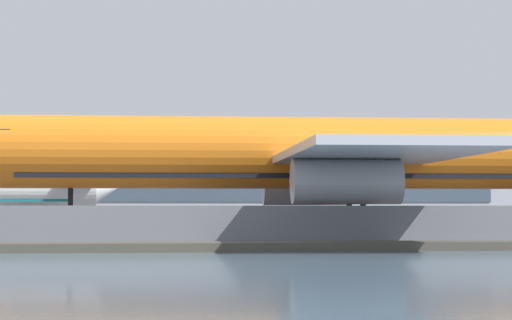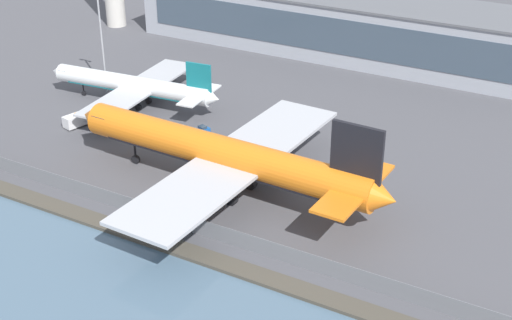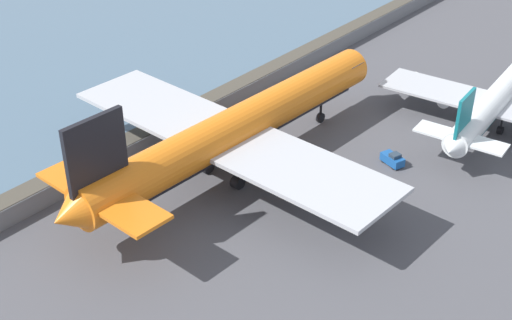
% 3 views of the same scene
% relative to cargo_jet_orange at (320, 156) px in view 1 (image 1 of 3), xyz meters
% --- Properties ---
extents(ground_plane, '(500.00, 500.00, 0.00)m').
position_rel_cargo_jet_orange_xyz_m(ground_plane, '(-4.83, 3.95, -6.16)').
color(ground_plane, '#4C4C51').
extents(shoreline_seawall, '(320.00, 3.00, 0.50)m').
position_rel_cargo_jet_orange_xyz_m(shoreline_seawall, '(-4.83, -16.55, -5.91)').
color(shoreline_seawall, '#474238').
rests_on(shoreline_seawall, ground).
extents(perimeter_fence, '(280.00, 0.10, 2.52)m').
position_rel_cargo_jet_orange_xyz_m(perimeter_fence, '(-4.83, -12.05, -4.90)').
color(perimeter_fence, slate).
rests_on(perimeter_fence, ground).
extents(cargo_jet_orange, '(55.30, 47.29, 16.15)m').
position_rel_cargo_jet_orange_xyz_m(cargo_jet_orange, '(0.00, 0.00, 0.00)').
color(cargo_jet_orange, orange).
rests_on(cargo_jet_orange, ground).
extents(baggage_tug, '(2.53, 3.54, 1.80)m').
position_rel_cargo_jet_orange_xyz_m(baggage_tug, '(-14.39, 14.69, -5.36)').
color(baggage_tug, '#19519E').
rests_on(baggage_tug, ground).
extents(terminal_building, '(98.85, 20.62, 13.45)m').
position_rel_cargo_jet_orange_xyz_m(terminal_building, '(-10.89, 68.90, 0.57)').
color(terminal_building, '#9EA3AD').
rests_on(terminal_building, ground).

